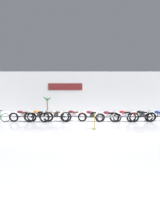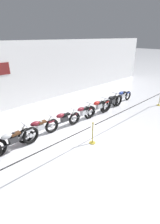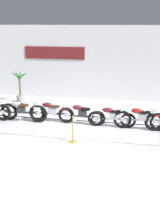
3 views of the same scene
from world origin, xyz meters
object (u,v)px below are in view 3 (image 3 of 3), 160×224
Objects in this scene: motorcycle_maroon_3 at (51,112)px; motorcycle_maroon_4 at (81,114)px; motorcycle_maroon_5 at (111,117)px; stanchion_far_left at (29,120)px; motorcycle_red_6 at (141,119)px; potted_palm_left_of_row at (20,86)px; motorcycle_silver_2 at (20,111)px; stanchion_mid_left at (73,133)px.

motorcycle_maroon_3 reaches higher than motorcycle_maroon_4.
stanchion_far_left is (-3.01, -1.92, 0.31)m from motorcycle_maroon_5.
motorcycle_red_6 is 1.24× the size of potted_palm_left_of_row.
motorcycle_red_6 is at bearing 0.23° from motorcycle_silver_2.
potted_palm_left_of_row is (-2.67, 2.86, 0.44)m from motorcycle_maroon_3.
motorcycle_maroon_3 is at bearing 125.65° from stanchion_mid_left.
motorcycle_maroon_5 is 1.23m from motorcycle_red_6.
motorcycle_maroon_4 is 2.00m from stanchion_mid_left.
motorcycle_maroon_3 is at bearing 177.80° from motorcycle_maroon_4.
potted_palm_left_of_row is at bearing 112.52° from motorcycle_silver_2.
motorcycle_maroon_3 is 0.93× the size of motorcycle_red_6.
stanchion_mid_left is at bearing 0.00° from stanchion_far_left.
motorcycle_maroon_4 is at bearing 91.93° from stanchion_mid_left.
stanchion_mid_left is at bearing -54.35° from motorcycle_maroon_3.
motorcycle_maroon_5 is 0.15× the size of stanchion_far_left.
motorcycle_maroon_5 is at bearing -28.89° from potted_palm_left_of_row.
motorcycle_maroon_3 is 2.03× the size of stanchion_mid_left.
potted_palm_left_of_row reaches higher than stanchion_far_left.
motorcycle_maroon_4 is 0.93× the size of motorcycle_red_6.
motorcycle_maroon_4 is (2.80, 0.17, -0.03)m from motorcycle_silver_2.
motorcycle_silver_2 is 5.36m from motorcycle_red_6.
stanchion_far_left is (-0.27, -2.05, 0.30)m from motorcycle_maroon_3.
motorcycle_silver_2 reaches higher than motorcycle_maroon_4.
potted_palm_left_of_row reaches higher than motorcycle_silver_2.
motorcycle_silver_2 is 4.13m from motorcycle_maroon_5.
motorcycle_maroon_3 is at bearing 9.22° from motorcycle_silver_2.
motorcycle_red_6 is at bearing -3.37° from motorcycle_maroon_4.
motorcycle_silver_2 is at bearing -170.78° from motorcycle_maroon_3.
stanchion_mid_left is (1.74, 0.00, -0.41)m from stanchion_far_left.
motorcycle_silver_2 is 3.36m from potted_palm_left_of_row.
potted_palm_left_of_row is 6.45m from stanchion_mid_left.
motorcycle_maroon_4 is 2.57m from motorcycle_red_6.
motorcycle_silver_2 is 1.17× the size of motorcycle_maroon_3.
motorcycle_silver_2 is at bearing -176.48° from motorcycle_maroon_4.
potted_palm_left_of_row is (-5.41, 2.99, 0.46)m from motorcycle_maroon_5.
motorcycle_maroon_5 is 3.59m from stanchion_far_left.
motorcycle_silver_2 is 2.80m from motorcycle_maroon_4.
motorcycle_silver_2 is at bearing -67.48° from potted_palm_left_of_row.
stanchion_mid_left reaches higher than motorcycle_maroon_5.
motorcycle_maroon_3 is 1.41m from motorcycle_maroon_4.
potted_palm_left_of_row is (-1.28, 3.08, 0.42)m from motorcycle_silver_2.
stanchion_mid_left is (0.07, -2.00, -0.10)m from motorcycle_maroon_4.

